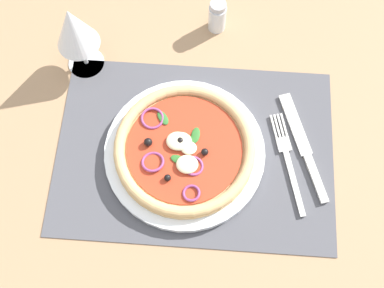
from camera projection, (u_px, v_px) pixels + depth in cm
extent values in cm
cube|color=#9E7A56|center=(195.00, 153.00, 82.02)|extent=(190.00, 140.00, 2.40)
cube|color=#4C4C51|center=(195.00, 150.00, 80.72)|extent=(45.90, 32.24, 0.40)
cylinder|color=white|center=(185.00, 153.00, 79.56)|extent=(26.28, 26.28, 1.47)
cylinder|color=tan|center=(185.00, 150.00, 78.42)|extent=(22.83, 22.83, 1.00)
torus|color=tan|center=(184.00, 148.00, 77.62)|extent=(22.81, 22.81, 1.80)
cylinder|color=#B7381E|center=(184.00, 148.00, 77.82)|extent=(18.72, 18.72, 0.30)
ellipsoid|color=beige|center=(189.00, 148.00, 77.26)|extent=(2.61, 2.35, 0.78)
ellipsoid|color=beige|center=(177.00, 141.00, 77.52)|extent=(3.63, 3.27, 1.09)
ellipsoid|color=beige|center=(181.00, 139.00, 77.70)|extent=(3.61, 3.24, 1.08)
ellipsoid|color=beige|center=(187.00, 164.00, 76.07)|extent=(3.52, 3.17, 1.06)
sphere|color=black|center=(148.00, 142.00, 77.33)|extent=(1.37, 1.37, 1.37)
sphere|color=black|center=(168.00, 178.00, 75.22)|extent=(1.09, 1.09, 1.09)
sphere|color=black|center=(205.00, 152.00, 76.80)|extent=(1.17, 1.17, 1.17)
sphere|color=black|center=(180.00, 140.00, 77.51)|extent=(1.27, 1.27, 1.27)
torus|color=#8E3D75|center=(191.00, 193.00, 74.59)|extent=(2.89, 2.86, 0.86)
torus|color=#8E3D75|center=(194.00, 166.00, 76.27)|extent=(3.35, 3.33, 1.15)
torus|color=#8E3D75|center=(153.00, 162.00, 76.52)|extent=(3.76, 3.73, 1.26)
torus|color=#8E3D75|center=(152.00, 118.00, 79.39)|extent=(3.89, 3.88, 0.91)
ellipsoid|color=#2D6B28|center=(179.00, 160.00, 76.70)|extent=(3.11, 2.25, 0.30)
ellipsoid|color=#2D6B28|center=(188.00, 141.00, 77.94)|extent=(2.90, 3.03, 0.30)
ellipsoid|color=#2D6B28|center=(163.00, 118.00, 79.48)|extent=(2.74, 3.10, 0.30)
ellipsoid|color=#2D6B28|center=(194.00, 135.00, 78.32)|extent=(1.64, 2.91, 0.30)
cube|color=silver|center=(294.00, 183.00, 78.12)|extent=(3.58, 11.05, 0.44)
cube|color=silver|center=(284.00, 144.00, 80.66)|extent=(2.74, 2.98, 0.44)
cube|color=silver|center=(284.00, 125.00, 81.99)|extent=(1.36, 4.27, 0.44)
cube|color=silver|center=(281.00, 126.00, 81.95)|extent=(1.36, 4.27, 0.44)
cube|color=silver|center=(277.00, 126.00, 81.91)|extent=(1.36, 4.27, 0.44)
cube|color=silver|center=(274.00, 127.00, 81.87)|extent=(1.36, 4.27, 0.44)
cube|color=silver|center=(316.00, 178.00, 78.33)|extent=(3.94, 8.37, 0.62)
cube|color=silver|center=(295.00, 124.00, 82.06)|extent=(5.64, 11.62, 0.44)
cylinder|color=silver|center=(86.00, 63.00, 87.12)|extent=(6.40, 6.40, 0.40)
cylinder|color=silver|center=(83.00, 53.00, 84.15)|extent=(0.80, 0.80, 6.00)
cone|color=silver|center=(73.00, 28.00, 77.44)|extent=(7.20, 7.20, 8.50)
cone|color=#4C993D|center=(75.00, 33.00, 78.69)|extent=(4.52, 4.52, 4.99)
cylinder|color=silver|center=(217.00, 18.00, 87.71)|extent=(3.20, 3.20, 5.50)
cylinder|color=#ADADB2|center=(218.00, 6.00, 84.61)|extent=(2.88, 2.88, 1.20)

